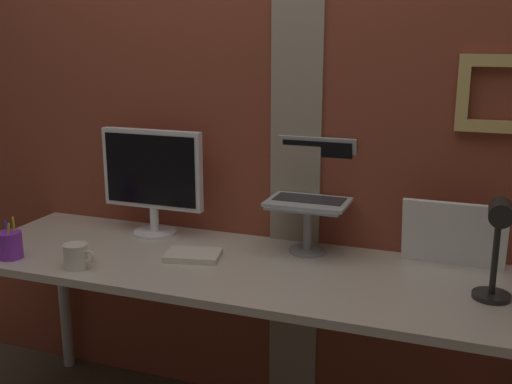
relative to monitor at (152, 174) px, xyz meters
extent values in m
cube|color=brown|center=(0.36, 0.18, 0.34)|extent=(3.30, 0.12, 2.68)
cube|color=gray|center=(0.57, 0.12, 0.34)|extent=(0.20, 0.01, 2.68)
cube|color=tan|center=(1.18, 0.10, 0.36)|extent=(0.04, 0.03, 0.18)
cube|color=beige|center=(0.49, -0.21, -0.27)|extent=(2.18, 0.66, 0.03)
cylinder|color=#B2B2B7|center=(-0.54, 0.06, -0.64)|extent=(0.05, 0.05, 0.72)
cylinder|color=white|center=(0.00, 0.00, -0.25)|extent=(0.18, 0.18, 0.01)
cylinder|color=white|center=(0.00, 0.00, -0.19)|extent=(0.04, 0.04, 0.10)
cube|color=white|center=(0.00, 0.00, 0.02)|extent=(0.44, 0.04, 0.32)
cube|color=black|center=(0.00, -0.02, 0.02)|extent=(0.40, 0.00, 0.29)
cylinder|color=gray|center=(0.66, 0.00, -0.25)|extent=(0.14, 0.14, 0.01)
cylinder|color=gray|center=(0.66, 0.00, -0.16)|extent=(0.03, 0.03, 0.17)
cube|color=gray|center=(0.66, 0.00, -0.07)|extent=(0.28, 0.22, 0.01)
cube|color=#ADB2B7|center=(0.66, 0.00, -0.05)|extent=(0.30, 0.21, 0.01)
cube|color=#2D2D30|center=(0.66, 0.02, -0.05)|extent=(0.26, 0.12, 0.00)
cube|color=#ADB2B7|center=(0.66, 0.14, 0.06)|extent=(0.30, 0.07, 0.22)
cube|color=black|center=(0.66, 0.13, 0.06)|extent=(0.27, 0.05, 0.19)
cube|color=white|center=(1.19, 0.03, -0.13)|extent=(0.36, 0.07, 0.25)
cylinder|color=black|center=(1.32, -0.21, -0.25)|extent=(0.12, 0.12, 0.02)
cylinder|color=black|center=(1.32, -0.21, -0.08)|extent=(0.02, 0.02, 0.31)
cylinder|color=black|center=(1.32, -0.30, 0.05)|extent=(0.07, 0.11, 0.07)
cylinder|color=purple|center=(-0.36, -0.44, -0.20)|extent=(0.09, 0.09, 0.10)
cylinder|color=yellow|center=(-0.35, -0.46, -0.18)|extent=(0.03, 0.02, 0.13)
cylinder|color=blue|center=(-0.36, -0.44, -0.18)|extent=(0.03, 0.01, 0.14)
cylinder|color=yellow|center=(-0.35, -0.43, -0.17)|extent=(0.01, 0.01, 0.15)
cylinder|color=silver|center=(-0.07, -0.44, -0.21)|extent=(0.09, 0.09, 0.09)
torus|color=silver|center=(-0.02, -0.44, -0.21)|extent=(0.05, 0.01, 0.05)
cube|color=silver|center=(0.28, -0.21, -0.24)|extent=(0.22, 0.18, 0.02)
camera|label=1|loc=(1.26, -2.18, 0.56)|focal=43.74mm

